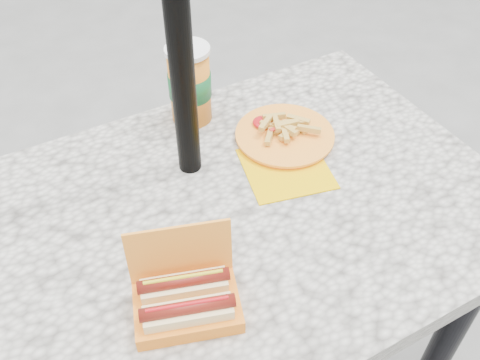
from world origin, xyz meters
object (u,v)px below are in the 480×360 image
umbrella_pole (178,23)px  soda_cup (190,84)px  hotdog_box (186,299)px  fries_plate (284,136)px

umbrella_pole → soda_cup: bearing=63.4°
hotdog_box → fries_plate: (0.39, 0.31, -0.02)m
fries_plate → soda_cup: soda_cup is taller
umbrella_pole → fries_plate: size_ratio=6.90×
hotdog_box → soda_cup: (0.24, 0.50, 0.06)m
umbrella_pole → hotdog_box: 0.49m
umbrella_pole → fries_plate: (0.23, -0.03, -0.34)m
hotdog_box → fries_plate: hotdog_box is taller
umbrella_pole → hotdog_box: size_ratio=10.37×
umbrella_pole → soda_cup: umbrella_pole is taller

